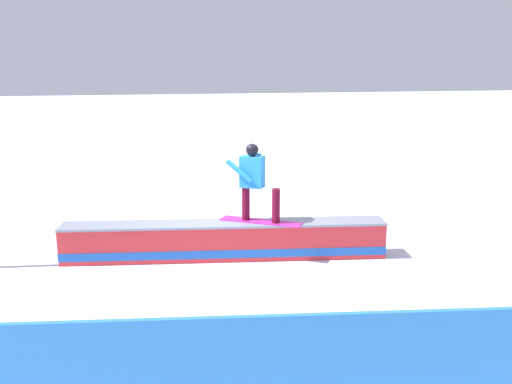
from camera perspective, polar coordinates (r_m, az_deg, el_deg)
name	(u,v)px	position (r m, az deg, el deg)	size (l,w,h in m)	color
ground_plane	(225,258)	(9.50, -3.37, -7.16)	(120.00, 120.00, 0.00)	white
grind_box	(225,242)	(9.40, -3.40, -5.44)	(5.71, 1.49, 0.66)	red
snowboarder	(255,180)	(9.16, -0.16, 1.30)	(1.40, 1.04, 1.39)	#C52695
safety_fence	(307,365)	(5.36, 5.58, -18.14)	(13.39, 0.06, 1.06)	#3082DD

